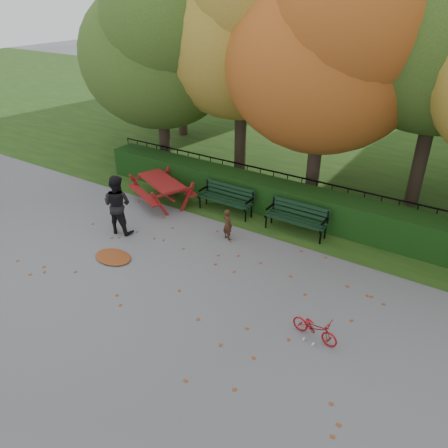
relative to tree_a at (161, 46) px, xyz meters
The scene contains 16 objects.
ground 8.86m from the tree_a, 47.07° to the right, with size 90.00×90.00×0.00m, color slate.
grass_strip 10.87m from the tree_a, 58.37° to the left, with size 90.00×90.00×0.00m, color #1B3A13.
hedge 6.65m from the tree_a, 11.73° to the right, with size 13.00×0.90×1.00m, color black.
iron_fence 6.55m from the tree_a, ahead, with size 14.00×0.04×1.02m.
tree_a is the anchor object (origin of this frame).
tree_b 3.11m from the tree_a, 23.05° to the left, with size 6.72×6.40×8.79m.
tree_c 6.04m from the tree_a, ahead, with size 6.30×6.00×8.00m.
tree_f 4.31m from the tree_a, 117.98° to the left, with size 6.93×6.60×9.19m.
bench_left 5.89m from the tree_a, 25.76° to the right, with size 1.80×0.57×0.88m.
bench_right 7.69m from the tree_a, 16.61° to the right, with size 1.80×0.57×0.88m.
picnic_table 4.95m from the tree_a, 54.72° to the right, with size 2.40×2.21×0.94m.
leaf_pile 7.84m from the tree_a, 64.15° to the right, with size 1.07×0.74×0.07m, color maroon.
leaf_scatter 8.67m from the tree_a, 45.49° to the right, with size 9.00×5.70×0.01m, color maroon, non-canonical shape.
child 7.11m from the tree_a, 34.40° to the right, with size 0.34×0.22×0.94m, color #382112.
adult 6.21m from the tree_a, 67.16° to the right, with size 0.85×0.66×1.76m, color black.
bicycle 11.04m from the tree_a, 34.07° to the right, with size 0.36×1.03×0.54m, color maroon.
Camera 1 is at (5.34, -6.77, 6.35)m, focal length 35.00 mm.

